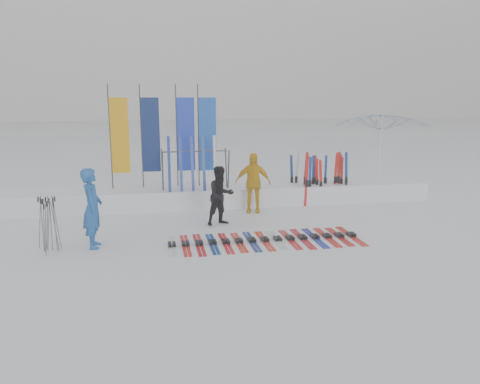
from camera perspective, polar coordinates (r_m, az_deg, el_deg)
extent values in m
plane|color=white|center=(10.83, 0.51, -6.91)|extent=(120.00, 120.00, 0.00)
cube|color=white|center=(15.14, -2.83, -0.37)|extent=(14.00, 1.60, 0.60)
imported|color=#1D56AB|center=(11.21, -17.56, -1.90)|extent=(0.47, 0.69, 1.86)
imported|color=black|center=(12.63, -2.35, -0.45)|extent=(0.95, 0.85, 1.61)
imported|color=#E8AC0F|center=(14.00, 1.57, 1.15)|extent=(1.12, 0.63, 1.80)
imported|color=white|center=(17.39, 16.78, 4.65)|extent=(3.52, 3.58, 2.96)
cube|color=silver|center=(11.08, -8.30, -6.41)|extent=(0.17, 1.67, 0.07)
cube|color=red|center=(11.10, -6.65, -6.34)|extent=(0.17, 1.61, 0.07)
cube|color=#AD120D|center=(11.12, -5.01, -6.27)|extent=(0.17, 1.69, 0.07)
cube|color=navy|center=(11.16, -3.37, -6.19)|extent=(0.17, 1.58, 0.07)
cube|color=red|center=(11.20, -1.75, -6.10)|extent=(0.17, 1.61, 0.07)
cube|color=red|center=(11.25, -0.14, -6.02)|extent=(0.17, 1.56, 0.07)
cube|color=navy|center=(11.31, 1.45, -5.92)|extent=(0.17, 1.59, 0.07)
cube|color=red|center=(11.37, 3.03, -5.83)|extent=(0.17, 1.59, 0.07)
cube|color=silver|center=(11.45, 4.58, -5.73)|extent=(0.17, 1.57, 0.07)
cube|color=red|center=(11.53, 6.11, -5.63)|extent=(0.17, 1.58, 0.07)
cube|color=red|center=(11.63, 7.62, -5.53)|extent=(0.17, 1.68, 0.07)
cube|color=#162299|center=(11.73, 9.11, -5.42)|extent=(0.17, 1.66, 0.07)
cube|color=red|center=(11.84, 10.56, -5.32)|extent=(0.17, 1.63, 0.07)
cube|color=#B5100E|center=(11.95, 11.99, -5.21)|extent=(0.17, 1.56, 0.07)
cube|color=red|center=(12.07, 13.39, -5.10)|extent=(0.17, 1.67, 0.07)
cylinder|color=#595B60|center=(11.32, -21.64, -3.63)|extent=(0.07, 0.16, 1.24)
cylinder|color=#595B60|center=(11.50, -21.47, -3.39)|extent=(0.14, 0.05, 1.24)
cylinder|color=#595B60|center=(11.31, -22.05, -3.69)|extent=(0.06, 0.12, 1.24)
cylinder|color=#595B60|center=(11.23, -21.62, -3.95)|extent=(0.09, 0.15, 1.17)
cylinder|color=#595B60|center=(11.44, -22.96, -3.60)|extent=(0.03, 0.12, 1.24)
cylinder|color=#595B60|center=(11.34, -22.30, -3.85)|extent=(0.15, 0.05, 1.17)
cylinder|color=#595B60|center=(11.36, -22.77, -3.71)|extent=(0.07, 0.06, 1.23)
cylinder|color=#595B60|center=(11.51, -22.44, -3.47)|extent=(0.13, 0.04, 1.24)
cylinder|color=#595B60|center=(11.05, -22.60, -4.23)|extent=(0.11, 0.06, 1.19)
cylinder|color=#595B60|center=(11.69, -23.20, -3.36)|extent=(0.12, 0.13, 1.21)
cylinder|color=#383A3F|center=(14.88, -15.54, 6.41)|extent=(0.04, 0.04, 3.20)
cube|color=#E49E0C|center=(14.86, -14.43, 6.65)|extent=(0.55, 0.03, 2.30)
cylinder|color=#383A3F|center=(14.94, -11.93, 6.60)|extent=(0.04, 0.04, 3.20)
cube|color=navy|center=(14.93, -10.82, 6.84)|extent=(0.55, 0.03, 2.30)
cylinder|color=#383A3F|center=(14.97, -7.72, 6.76)|extent=(0.04, 0.04, 3.20)
cube|color=#1934C2|center=(14.98, -6.61, 6.98)|extent=(0.55, 0.03, 2.30)
cylinder|color=#383A3F|center=(14.92, -5.09, 6.80)|extent=(0.04, 0.04, 3.20)
cube|color=blue|center=(14.95, -3.98, 7.02)|extent=(0.55, 0.03, 2.30)
cylinder|color=#383A3F|center=(14.20, -9.40, 2.48)|extent=(0.04, 0.30, 1.23)
cylinder|color=#383A3F|center=(14.70, -9.45, 2.78)|extent=(0.04, 0.30, 1.23)
cylinder|color=#383A3F|center=(14.38, -1.41, 2.75)|extent=(0.04, 0.30, 1.23)
cylinder|color=#383A3F|center=(14.87, -1.71, 3.04)|extent=(0.04, 0.30, 1.23)
cylinder|color=#383A3F|center=(14.43, -5.51, 4.95)|extent=(2.00, 0.04, 0.04)
cube|color=red|center=(15.20, 9.82, 1.16)|extent=(0.09, 0.04, 1.45)
cube|color=red|center=(14.90, 8.10, 1.39)|extent=(0.09, 0.03, 1.65)
cube|color=red|center=(15.47, 9.39, 1.36)|extent=(0.09, 0.03, 1.46)
cube|color=navy|center=(15.56, 12.83, 1.69)|extent=(0.09, 0.04, 1.67)
cube|color=navy|center=(15.53, 8.92, 1.61)|extent=(0.09, 0.04, 1.56)
cube|color=silver|center=(15.40, 6.87, 1.84)|extent=(0.09, 0.04, 1.70)
cube|color=red|center=(15.35, 7.95, 1.73)|extent=(0.09, 0.03, 1.67)
cube|color=red|center=(15.75, 12.25, 1.49)|extent=(0.09, 0.04, 1.49)
cube|color=red|center=(15.75, 11.93, 1.82)|extent=(0.09, 0.04, 1.66)
cube|color=navy|center=(15.73, 10.36, 1.65)|extent=(0.09, 0.04, 1.54)
cube|color=red|center=(16.04, 11.91, 1.79)|extent=(0.09, 0.04, 1.55)
cube|color=silver|center=(15.91, 11.55, 1.69)|extent=(0.09, 0.04, 1.53)
cube|color=red|center=(15.66, 9.23, 1.63)|extent=(0.09, 0.03, 1.53)
cube|color=navy|center=(15.70, 6.33, 1.75)|extent=(0.09, 0.04, 1.54)
cube|color=red|center=(15.68, 11.53, 1.76)|extent=(0.09, 0.04, 1.64)
cube|color=navy|center=(15.09, 8.50, 1.32)|extent=(0.09, 0.03, 1.56)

